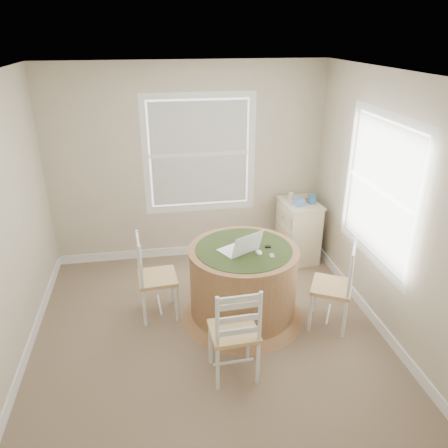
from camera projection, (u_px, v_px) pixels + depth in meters
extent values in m
cube|color=#7C674F|center=(209.00, 333.00, 4.61)|extent=(3.60, 3.60, 0.02)
cube|color=white|center=(204.00, 72.00, 3.53)|extent=(3.60, 3.60, 0.02)
cube|color=#B9AA92|center=(188.00, 165.00, 5.70)|extent=(3.60, 0.02, 2.60)
cube|color=#B9AA92|center=(250.00, 348.00, 2.45)|extent=(3.60, 0.02, 2.60)
cube|color=#B9AA92|center=(0.00, 234.00, 3.79)|extent=(0.02, 3.60, 2.60)
cube|color=#B9AA92|center=(386.00, 208.00, 4.35)|extent=(0.02, 3.60, 2.60)
cube|color=white|center=(191.00, 250.00, 6.19)|extent=(3.60, 0.02, 0.12)
cube|color=white|center=(29.00, 347.00, 4.30)|extent=(0.02, 3.60, 0.12)
cube|color=white|center=(368.00, 311.00, 4.86)|extent=(0.02, 3.60, 0.12)
cylinder|color=#A27048|center=(243.00, 280.00, 4.70)|extent=(1.14, 1.14, 0.74)
cone|color=#A27048|center=(242.00, 312.00, 4.87)|extent=(1.34, 1.34, 0.08)
cylinder|color=#A27048|center=(244.00, 250.00, 4.55)|extent=(1.16, 1.16, 0.03)
cylinder|color=#2F441D|center=(244.00, 249.00, 4.55)|extent=(1.01, 1.01, 0.01)
cone|color=#2F441D|center=(244.00, 254.00, 4.57)|extent=(1.12, 1.12, 0.10)
cube|color=white|center=(237.00, 250.00, 4.53)|extent=(0.44, 0.40, 0.02)
cube|color=silver|center=(237.00, 249.00, 4.52)|extent=(0.33, 0.26, 0.00)
cube|color=black|center=(248.00, 244.00, 4.36)|extent=(0.35, 0.23, 0.24)
ellipsoid|color=white|center=(259.00, 252.00, 4.45)|extent=(0.08, 0.11, 0.04)
cube|color=#B7BABF|center=(272.00, 256.00, 4.40)|extent=(0.06, 0.10, 0.02)
cube|color=black|center=(268.00, 247.00, 4.57)|extent=(0.07, 0.06, 0.02)
cube|color=beige|center=(298.00, 231.00, 5.96)|extent=(0.48, 0.63, 0.81)
cube|color=beige|center=(300.00, 203.00, 5.79)|extent=(0.51, 0.66, 0.02)
cube|color=#C6B492|center=(281.00, 249.00, 6.00)|extent=(0.05, 0.50, 0.17)
cube|color=#C6B492|center=(282.00, 233.00, 5.90)|extent=(0.05, 0.50, 0.17)
cube|color=#C6B492|center=(283.00, 217.00, 5.80)|extent=(0.05, 0.50, 0.17)
cube|color=#5885CB|center=(299.00, 202.00, 5.64)|extent=(0.13, 0.13, 0.10)
cube|color=#C99246|center=(304.00, 199.00, 5.82)|extent=(0.16, 0.11, 0.06)
cube|color=teal|center=(313.00, 199.00, 5.71)|extent=(0.09, 0.09, 0.12)
cylinder|color=beige|center=(290.00, 196.00, 5.88)|extent=(0.07, 0.07, 0.09)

